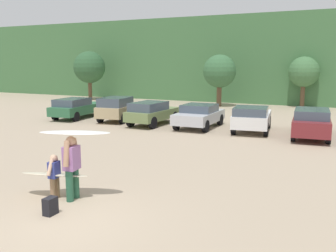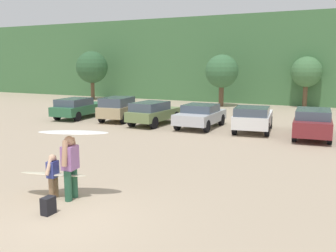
% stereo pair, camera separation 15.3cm
% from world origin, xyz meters
% --- Properties ---
extents(ground_plane, '(120.00, 120.00, 0.00)m').
position_xyz_m(ground_plane, '(0.00, 0.00, 0.00)').
color(ground_plane, tan).
extents(hillside_ridge, '(108.00, 12.00, 8.20)m').
position_xyz_m(hillside_ridge, '(0.00, 34.20, 4.10)').
color(hillside_ridge, '#427042').
rests_on(hillside_ridge, ground_plane).
extents(tree_center_left, '(3.25, 3.25, 4.96)m').
position_xyz_m(tree_center_left, '(-18.37, 25.32, 3.31)').
color(tree_center_left, brown).
rests_on(tree_center_left, ground_plane).
extents(tree_center, '(2.87, 2.87, 4.50)m').
position_xyz_m(tree_center, '(-4.34, 25.14, 3.03)').
color(tree_center, brown).
rests_on(tree_center, ground_plane).
extents(tree_left, '(2.58, 2.58, 4.32)m').
position_xyz_m(tree_left, '(2.37, 27.50, 3.00)').
color(tree_left, brown).
rests_on(tree_left, ground_plane).
extents(parked_car_forest_green, '(2.16, 4.70, 1.40)m').
position_xyz_m(parked_car_forest_green, '(-10.93, 13.91, 0.75)').
color(parked_car_forest_green, '#2D6642').
rests_on(parked_car_forest_green, ground_plane).
extents(parked_car_tan, '(2.22, 4.12, 1.59)m').
position_xyz_m(parked_car_tan, '(-7.66, 14.13, 0.84)').
color(parked_car_tan, tan).
rests_on(parked_car_tan, ground_plane).
extents(parked_car_olive_green, '(1.92, 4.10, 1.45)m').
position_xyz_m(parked_car_olive_green, '(-4.90, 13.56, 0.79)').
color(parked_car_olive_green, '#6B7F4C').
rests_on(parked_car_olive_green, ground_plane).
extents(parked_car_silver, '(2.00, 4.04, 1.38)m').
position_xyz_m(parked_car_silver, '(-1.92, 13.91, 0.74)').
color(parked_car_silver, silver).
rests_on(parked_car_silver, ground_plane).
extents(parked_car_white, '(2.39, 4.15, 1.46)m').
position_xyz_m(parked_car_white, '(1.19, 13.88, 0.79)').
color(parked_car_white, white).
rests_on(parked_car_white, ground_plane).
extents(parked_car_maroon, '(2.15, 4.85, 1.50)m').
position_xyz_m(parked_car_maroon, '(4.31, 13.66, 0.80)').
color(parked_car_maroon, maroon).
rests_on(parked_car_maroon, ground_plane).
extents(person_adult, '(0.39, 0.80, 1.81)m').
position_xyz_m(person_adult, '(-0.85, 1.21, 1.02)').
color(person_adult, '#26593F').
rests_on(person_adult, ground_plane).
extents(person_child, '(0.28, 0.63, 1.27)m').
position_xyz_m(person_child, '(-1.37, 1.07, 0.71)').
color(person_child, '#8C6B4C').
rests_on(person_child, ground_plane).
extents(surfboard_white, '(2.05, 1.23, 0.08)m').
position_xyz_m(surfboard_white, '(-0.78, 1.30, 1.90)').
color(surfboard_white, white).
extents(surfboard_cream, '(2.08, 1.06, 0.17)m').
position_xyz_m(surfboard_cream, '(-1.46, 1.17, 0.65)').
color(surfboard_cream, beige).
extents(backpack_dropped, '(0.24, 0.34, 0.45)m').
position_xyz_m(backpack_dropped, '(-0.66, 0.10, 0.22)').
color(backpack_dropped, black).
rests_on(backpack_dropped, ground_plane).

